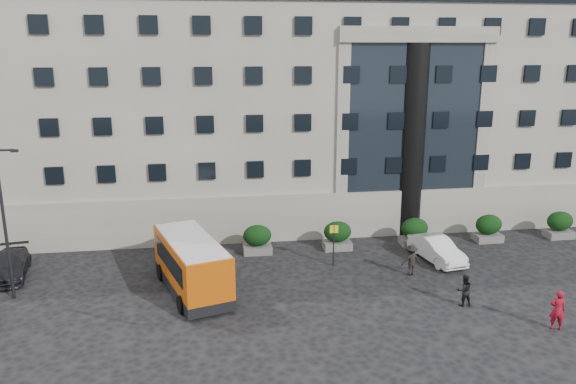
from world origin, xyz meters
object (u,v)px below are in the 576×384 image
Objects in this scene: hedge_d at (414,231)px; pedestrian_a at (558,310)px; bus_stop_sign at (334,238)px; red_truck at (20,206)px; minibus at (192,263)px; parked_car_c at (9,265)px; hedge_b at (257,239)px; white_taxi at (437,249)px; hedge_e at (488,228)px; hedge_f at (560,224)px; pedestrian_c at (411,260)px; street_lamp at (5,218)px; pedestrian_b at (464,290)px; hedge_c at (337,235)px; hedge_a at (174,243)px.

hedge_d is 12.16m from pedestrian_a.
bus_stop_sign is 24.29m from red_truck.
parked_car_c is at bearing 144.33° from minibus.
hedge_b reaches higher than white_taxi.
pedestrian_a reaches higher than hedge_e.
hedge_f is (10.40, 0.00, 0.00)m from hedge_d.
parked_car_c is at bearing 0.46° from pedestrian_a.
hedge_b and hedge_e have the same top height.
bus_stop_sign is 4.64m from pedestrian_c.
bus_stop_sign reaches higher than red_truck.
street_lamp is 1.72× the size of parked_car_c.
pedestrian_b is at bearing -25.46° from parked_car_c.
hedge_e is (10.40, 0.00, 0.00)m from hedge_c.
minibus is at bearing 178.39° from white_taxi.
hedge_a is 0.39× the size of parked_car_c.
hedge_c is 15.60m from hedge_f.
white_taxi is (15.94, -2.91, -0.19)m from hedge_a.
pedestrian_c is (8.41, -4.79, -0.03)m from hedge_b.
hedge_f is 13.29m from pedestrian_c.
hedge_a is 17.34m from pedestrian_b.
hedge_b is 14.44m from parked_car_c.
parked_car_c is 25.10m from white_taxi.
pedestrian_c is at bearing -16.32° from parked_car_c.
hedge_c is at bearing -60.13° from pedestrian_c.
hedge_c is 10.01m from pedestrian_b.
pedestrian_a is at bearing -47.03° from bus_stop_sign.
hedge_c is 14.14m from pedestrian_a.
bus_stop_sign is at bearing -29.78° from pedestrian_c.
parked_car_c is 28.99m from pedestrian_a.
hedge_a is 1.00× the size of hedge_e.
hedge_a reaches higher than pedestrian_b.
hedge_b is at bearing -1.78° from parked_car_c.
hedge_c and hedge_d have the same top height.
street_lamp reaches higher than white_taxi.
hedge_c is 0.39× the size of parked_car_c.
minibus reaches higher than pedestrian_b.
hedge_e is 33.74m from red_truck.
minibus reaches higher than hedge_e.
red_truck is at bearing 150.82° from bus_stop_sign.
hedge_a is 0.23× the size of street_lamp.
hedge_d is (10.40, 0.00, 0.00)m from hedge_b.
hedge_d is 9.00m from pedestrian_b.
hedge_c is 10.40m from hedge_e.
hedge_b is at bearing 20.07° from street_lamp.
hedge_a is at bearing -12.47° from pedestrian_a.
hedge_a is 16.21m from white_taxi.
hedge_f is at bearing -4.96° from minibus.
hedge_f is 14.36m from pedestrian_a.
minibus is 12.42m from pedestrian_c.
hedge_a is 10.40m from hedge_c.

